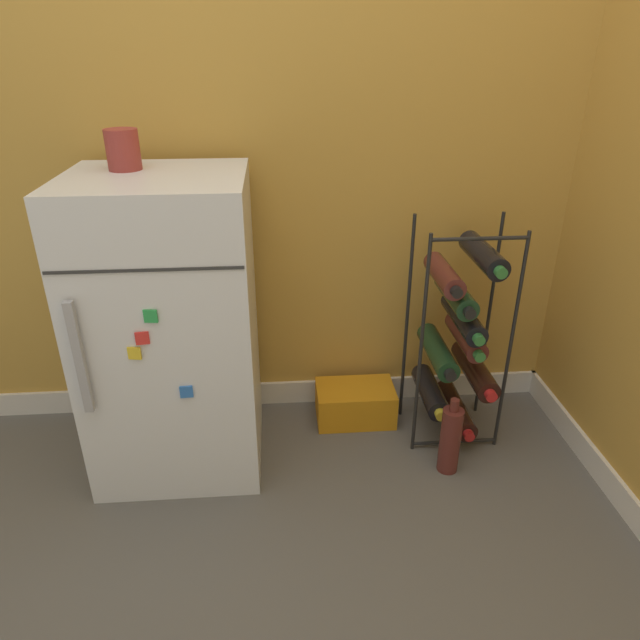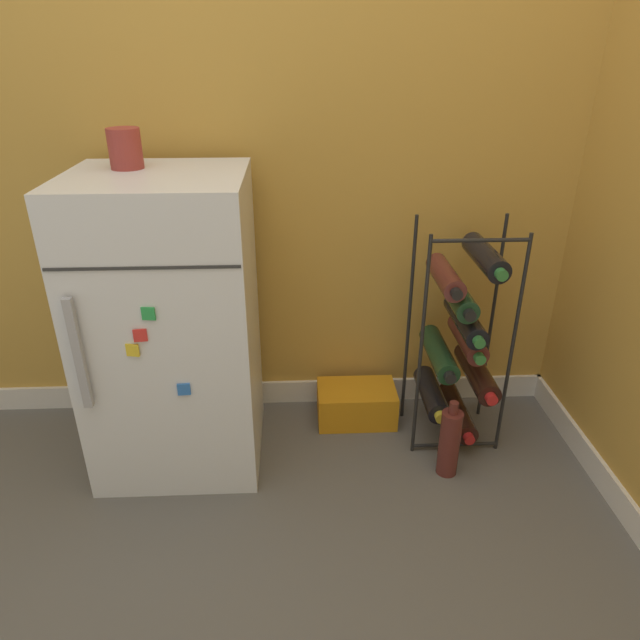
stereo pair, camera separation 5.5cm
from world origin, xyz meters
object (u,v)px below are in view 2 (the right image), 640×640
wine_rack (459,340)px  loose_bottle_floor (449,442)px  soda_box (356,404)px  fridge_top_cup (125,148)px  mini_fridge (172,327)px

wine_rack → loose_bottle_floor: (-0.06, -0.21, -0.25)m
loose_bottle_floor → soda_box: bearing=131.0°
fridge_top_cup → loose_bottle_floor: size_ratio=0.41×
loose_bottle_floor → wine_rack: bearing=74.5°
wine_rack → loose_bottle_floor: size_ratio=2.85×
wine_rack → soda_box: 0.46m
mini_fridge → loose_bottle_floor: bearing=-10.4°
wine_rack → loose_bottle_floor: 0.34m
mini_fridge → loose_bottle_floor: 0.95m
wine_rack → fridge_top_cup: 1.19m
fridge_top_cup → soda_box: bearing=6.0°
wine_rack → soda_box: bearing=163.7°
mini_fridge → loose_bottle_floor: mini_fridge is taller
soda_box → fridge_top_cup: size_ratio=2.57×
mini_fridge → soda_box: 0.74m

